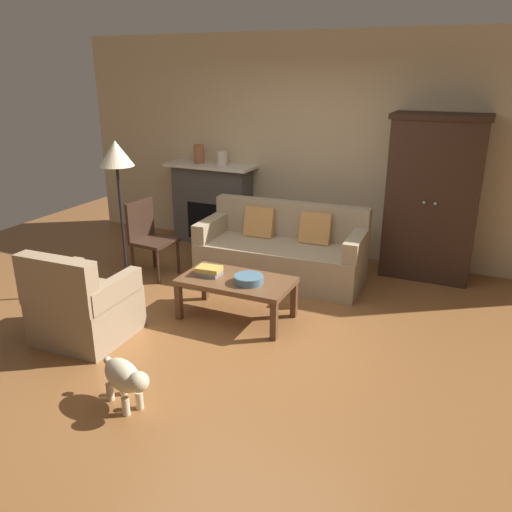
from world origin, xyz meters
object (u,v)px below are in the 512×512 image
mantel_vase_terracotta (199,154)px  floor_lamp (117,163)px  coffee_table (236,284)px  fruit_bowl (248,279)px  armchair_near_left (82,307)px  dog (125,378)px  fireplace (212,203)px  mantel_vase_cream (222,158)px  couch (283,252)px  book_stack (209,271)px  armoire (433,198)px  side_chair_wooden (148,234)px

mantel_vase_terracotta → floor_lamp: floor_lamp is taller
coffee_table → fruit_bowl: (0.15, -0.04, 0.09)m
armchair_near_left → dog: (0.99, -0.68, -0.07)m
fireplace → mantel_vase_cream: size_ratio=6.58×
fruit_bowl → mantel_vase_cream: mantel_vase_cream is taller
fireplace → fruit_bowl: 2.60m
couch → mantel_vase_cream: mantel_vase_cream is taller
fireplace → book_stack: 2.35m
book_stack → floor_lamp: size_ratio=0.15×
fireplace → armoire: bearing=-1.5°
fireplace → armchair_near_left: fireplace is taller
floor_lamp → fireplace: bearing=90.5°
book_stack → coffee_table: bearing=3.7°
fireplace → armoire: armoire is taller
couch → dog: couch is taller
couch → floor_lamp: 2.12m
armoire → floor_lamp: bearing=-146.8°
fireplace → mantel_vase_cream: bearing=-5.7°
fruit_bowl → coffee_table: bearing=164.8°
armoire → armchair_near_left: (-2.64, -2.93, -0.64)m
book_stack → floor_lamp: 1.47m
armoire → floor_lamp: armoire is taller
fireplace → mantel_vase_terracotta: (-0.18, -0.02, 0.68)m
couch → floor_lamp: (-1.40, -1.13, 1.13)m
book_stack → floor_lamp: floor_lamp is taller
side_chair_wooden → coffee_table: bearing=-22.8°
fireplace → dog: bearing=-70.5°
armoire → armchair_near_left: armoire is taller
mantel_vase_terracotta → side_chair_wooden: mantel_vase_terracotta is taller
mantel_vase_terracotta → armchair_near_left: bearing=-80.7°
coffee_table → floor_lamp: floor_lamp is taller
armoire → side_chair_wooden: armoire is taller
fruit_bowl → side_chair_wooden: side_chair_wooden is taller
fireplace → side_chair_wooden: 1.43m
book_stack → dog: book_stack is taller
mantel_vase_terracotta → mantel_vase_cream: 0.36m
mantel_vase_terracotta → dog: bearing=-68.0°
armoire → mantel_vase_cream: bearing=178.8°
fireplace → side_chair_wooden: bearing=-93.2°
fruit_bowl → book_stack: book_stack is taller
coffee_table → fruit_bowl: size_ratio=3.87×
armoire → fruit_bowl: 2.50m
side_chair_wooden → dog: bearing=-58.5°
mantel_vase_terracotta → fruit_bowl: bearing=-50.2°
mantel_vase_cream → floor_lamp: 2.00m
mantel_vase_terracotta → book_stack: bearing=-58.0°
couch → fruit_bowl: couch is taller
coffee_table → mantel_vase_cream: bearing=120.9°
book_stack → side_chair_wooden: side_chair_wooden is taller
coffee_table → side_chair_wooden: (-1.48, 0.62, 0.15)m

